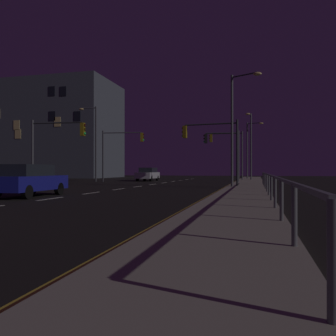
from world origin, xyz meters
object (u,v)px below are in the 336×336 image
Objects in this scene: car at (29,180)px; street_lamp_corner at (250,140)px; car_oncoming at (148,174)px; street_lamp_median at (93,137)px; traffic_light_far_left at (56,139)px; traffic_light_far_center at (211,139)px; traffic_light_near_left at (228,146)px; traffic_light_mid_left at (223,146)px; traffic_light_overhead_east at (121,145)px; building_distant at (52,131)px; street_lamp_far_end at (250,145)px; street_lamp_mid_block at (236,119)px.

street_lamp_corner is (10.13, 28.07, 4.04)m from car.
street_lamp_median reaches higher than car_oncoming.
traffic_light_far_left is 11.59m from traffic_light_far_center.
traffic_light_far_center is at bearing -90.19° from traffic_light_near_left.
traffic_light_mid_left is 1.01× the size of traffic_light_far_left.
traffic_light_overhead_east reaches higher than car.
traffic_light_far_center is (11.02, -9.02, -0.36)m from traffic_light_overhead_east.
street_lamp_corner is 36.31m from building_distant.
traffic_light_overhead_east is at bearing -42.55° from building_distant.
building_distant is at bearing 137.45° from traffic_light_overhead_east.
car is 0.91× the size of traffic_light_far_center.
car_oncoming is 7.63m from street_lamp_median.
street_lamp_far_end reaches higher than car.
traffic_light_overhead_east is 11.14m from traffic_light_mid_left.
traffic_light_mid_left is at bearing -31.42° from building_distant.
street_lamp_mid_block reaches higher than traffic_light_far_left.
traffic_light_mid_left is at bearing 100.33° from street_lamp_mid_block.
car_oncoming is 15.44m from street_lamp_far_end.
traffic_light_overhead_east is 1.10× the size of traffic_light_mid_left.
traffic_light_overhead_east is 15.60m from street_lamp_corner.
building_distant is (-34.28, 11.48, 3.31)m from street_lamp_corner.
traffic_light_far_center is 0.22× the size of building_distant.
traffic_light_near_left is 22.26m from traffic_light_far_left.
traffic_light_near_left is at bearing -110.70° from street_lamp_far_end.
traffic_light_far_left is 37.85m from building_distant.
street_lamp_corner is at bearing 28.50° from traffic_light_overhead_east.
building_distant reaches higher than traffic_light_overhead_east.
street_lamp_corner reaches higher than car_oncoming.
traffic_light_near_left is 6.89m from street_lamp_far_end.
building_distant reaches higher than street_lamp_mid_block.
street_lamp_mid_block is at bearing -92.17° from street_lamp_corner.
traffic_light_near_left is 12.98m from traffic_light_overhead_east.
traffic_light_near_left is (9.15, 3.00, 3.39)m from car_oncoming.
building_distant is (-33.59, 29.65, 3.32)m from street_lamp_mid_block.
building_distant is (-31.72, 19.38, 4.45)m from traffic_light_mid_left.
traffic_light_overhead_east reaches higher than traffic_light_mid_left.
street_lamp_median is at bearing 178.93° from traffic_light_mid_left.
street_lamp_far_end reaches higher than car_oncoming.
street_lamp_corner is (13.71, 19.96, 1.28)m from traffic_light_far_left.
street_lamp_mid_block is (1.97, -1.72, 1.21)m from traffic_light_far_center.
street_lamp_median is at bearing -176.25° from traffic_light_overhead_east.
street_lamp_far_end is at bearing 69.30° from traffic_light_near_left.
street_lamp_mid_block is (1.87, -10.27, 1.13)m from traffic_light_mid_left.
traffic_light_far_center is at bearing -41.46° from building_distant.
street_lamp_corner reaches higher than car.
traffic_light_near_left reaches higher than traffic_light_far_center.
car_oncoming is (-1.64, 24.40, 0.00)m from car.
car_oncoming is 10.21m from traffic_light_near_left.
car_oncoming is at bearing -161.84° from traffic_light_near_left.
street_lamp_far_end is 0.34× the size of building_distant.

